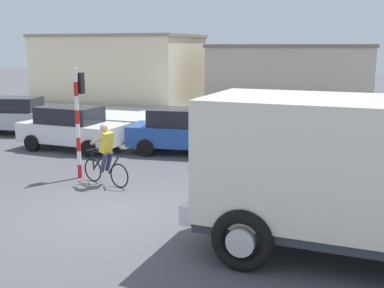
{
  "coord_description": "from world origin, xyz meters",
  "views": [
    {
      "loc": [
        5.41,
        -9.43,
        3.8
      ],
      "look_at": [
        1.06,
        2.5,
        1.2
      ],
      "focal_mm": 45.02,
      "sensor_mm": 36.0,
      "label": 1
    }
  ],
  "objects_px": {
    "pedestrian_near_kerb": "(278,120)",
    "car_far_side": "(17,115)",
    "truck_foreground": "(349,168)",
    "car_white_mid": "(184,131)",
    "cyclist": "(105,154)",
    "car_red_near": "(73,128)",
    "traffic_light_pole": "(78,107)"
  },
  "relations": [
    {
      "from": "truck_foreground",
      "to": "traffic_light_pole",
      "type": "xyz_separation_m",
      "value": [
        -7.54,
        3.03,
        0.4
      ]
    },
    {
      "from": "pedestrian_near_kerb",
      "to": "car_far_side",
      "type": "bearing_deg",
      "value": -167.72
    },
    {
      "from": "truck_foreground",
      "to": "pedestrian_near_kerb",
      "type": "distance_m",
      "value": 11.13
    },
    {
      "from": "truck_foreground",
      "to": "car_white_mid",
      "type": "relative_size",
      "value": 1.31
    },
    {
      "from": "traffic_light_pole",
      "to": "car_far_side",
      "type": "relative_size",
      "value": 0.75
    },
    {
      "from": "car_white_mid",
      "to": "pedestrian_near_kerb",
      "type": "xyz_separation_m",
      "value": [
        2.73,
        3.54,
        0.03
      ]
    },
    {
      "from": "car_red_near",
      "to": "truck_foreground",
      "type": "bearing_deg",
      "value": -32.2
    },
    {
      "from": "cyclist",
      "to": "car_far_side",
      "type": "bearing_deg",
      "value": 143.67
    },
    {
      "from": "pedestrian_near_kerb",
      "to": "car_red_near",
      "type": "bearing_deg",
      "value": -147.49
    },
    {
      "from": "truck_foreground",
      "to": "pedestrian_near_kerb",
      "type": "height_order",
      "value": "truck_foreground"
    },
    {
      "from": "truck_foreground",
      "to": "car_white_mid",
      "type": "xyz_separation_m",
      "value": [
        -5.86,
        7.11,
        -0.85
      ]
    },
    {
      "from": "car_white_mid",
      "to": "car_far_side",
      "type": "relative_size",
      "value": 0.98
    },
    {
      "from": "car_red_near",
      "to": "pedestrian_near_kerb",
      "type": "bearing_deg",
      "value": 32.51
    },
    {
      "from": "traffic_light_pole",
      "to": "pedestrian_near_kerb",
      "type": "relative_size",
      "value": 1.98
    },
    {
      "from": "truck_foreground",
      "to": "car_far_side",
      "type": "bearing_deg",
      "value": 149.77
    },
    {
      "from": "car_white_mid",
      "to": "cyclist",
      "type": "bearing_deg",
      "value": -97.5
    },
    {
      "from": "traffic_light_pole",
      "to": "car_far_side",
      "type": "distance_m",
      "value": 8.51
    },
    {
      "from": "truck_foreground",
      "to": "car_red_near",
      "type": "relative_size",
      "value": 1.35
    },
    {
      "from": "car_white_mid",
      "to": "car_far_side",
      "type": "bearing_deg",
      "value": 172.21
    },
    {
      "from": "truck_foreground",
      "to": "traffic_light_pole",
      "type": "height_order",
      "value": "traffic_light_pole"
    },
    {
      "from": "car_white_mid",
      "to": "traffic_light_pole",
      "type": "bearing_deg",
      "value": -112.43
    },
    {
      "from": "cyclist",
      "to": "pedestrian_near_kerb",
      "type": "xyz_separation_m",
      "value": [
        3.33,
        8.06,
        -0.02
      ]
    },
    {
      "from": "car_far_side",
      "to": "pedestrian_near_kerb",
      "type": "distance_m",
      "value": 11.29
    },
    {
      "from": "truck_foreground",
      "to": "car_red_near",
      "type": "distance_m",
      "value": 11.82
    },
    {
      "from": "car_red_near",
      "to": "car_white_mid",
      "type": "xyz_separation_m",
      "value": [
        4.12,
        0.83,
        0.0
      ]
    },
    {
      "from": "traffic_light_pole",
      "to": "pedestrian_near_kerb",
      "type": "height_order",
      "value": "traffic_light_pole"
    },
    {
      "from": "car_red_near",
      "to": "car_white_mid",
      "type": "height_order",
      "value": "same"
    },
    {
      "from": "car_red_near",
      "to": "car_far_side",
      "type": "height_order",
      "value": "same"
    },
    {
      "from": "truck_foreground",
      "to": "cyclist",
      "type": "relative_size",
      "value": 3.19
    },
    {
      "from": "truck_foreground",
      "to": "cyclist",
      "type": "height_order",
      "value": "truck_foreground"
    },
    {
      "from": "cyclist",
      "to": "car_red_near",
      "type": "bearing_deg",
      "value": 133.63
    },
    {
      "from": "traffic_light_pole",
      "to": "car_white_mid",
      "type": "xyz_separation_m",
      "value": [
        1.69,
        4.09,
        -1.25
      ]
    }
  ]
}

